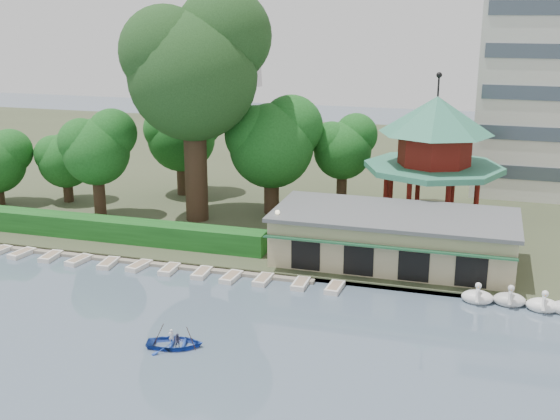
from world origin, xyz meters
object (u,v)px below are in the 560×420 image
at_px(boathouse, 394,237).
at_px(rowboat_with_passengers, 175,339).
at_px(dock, 111,257).
at_px(pavilion, 435,149).
at_px(big_tree, 195,63).

xyz_separation_m(boathouse, rowboat_with_passengers, (-10.58, -17.32, -1.88)).
bearing_deg(rowboat_with_passengers, dock, 132.30).
relative_size(boathouse, pavilion, 1.38).
bearing_deg(rowboat_with_passengers, boathouse, 58.57).
distance_m(pavilion, big_tree, 22.38).
bearing_deg(dock, boathouse, 12.24).
distance_m(dock, boathouse, 22.62).
relative_size(dock, pavilion, 2.52).
distance_m(big_tree, rowboat_with_passengers, 28.70).
distance_m(boathouse, rowboat_with_passengers, 20.39).
height_order(dock, rowboat_with_passengers, rowboat_with_passengers).
distance_m(boathouse, pavilion, 11.43).
bearing_deg(big_tree, rowboat_with_passengers, -70.66).
height_order(dock, boathouse, boathouse).
xyz_separation_m(boathouse, big_tree, (-18.84, 6.21, 12.33)).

